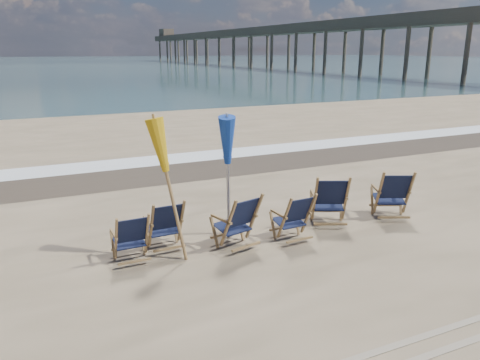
{
  "coord_description": "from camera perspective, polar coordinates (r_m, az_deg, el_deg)",
  "views": [
    {
      "loc": [
        -3.66,
        -5.74,
        3.34
      ],
      "look_at": [
        0.0,
        2.2,
        0.9
      ],
      "focal_mm": 35.0,
      "sensor_mm": 36.0,
      "label": 1
    }
  ],
  "objects": [
    {
      "name": "umbrella_yellow",
      "position": [
        7.39,
        -8.53,
        3.41
      ],
      "size": [
        0.3,
        0.3,
        2.34
      ],
      "color": "olive",
      "rests_on": "ground"
    },
    {
      "name": "umbrella_blue",
      "position": [
        8.18,
        -1.51,
        4.43
      ],
      "size": [
        0.3,
        0.3,
        2.29
      ],
      "color": "#A5A5AD",
      "rests_on": "ground"
    },
    {
      "name": "beach_chair_0",
      "position": [
        7.74,
        -11.25,
        -6.71
      ],
      "size": [
        0.58,
        0.65,
        0.88
      ],
      "primitive_type": null,
      "rotation": [
        0.0,
        0.0,
        3.16
      ],
      "color": "black",
      "rests_on": "ground"
    },
    {
      "name": "beach_chair_4",
      "position": [
        9.23,
        12.8,
        -2.5
      ],
      "size": [
        0.95,
        0.99,
        1.07
      ],
      "primitive_type": null,
      "rotation": [
        0.0,
        0.0,
        2.71
      ],
      "color": "black",
      "rests_on": "ground"
    },
    {
      "name": "surf_foam",
      "position": [
        14.89,
        -9.87,
        2.42
      ],
      "size": [
        200.0,
        1.4,
        0.01
      ],
      "primitive_type": "cube",
      "color": "silver",
      "rests_on": "ground"
    },
    {
      "name": "beach_chair_1",
      "position": [
        8.12,
        -7.15,
        -5.23
      ],
      "size": [
        0.62,
        0.7,
        0.94
      ],
      "primitive_type": null,
      "rotation": [
        0.0,
        0.0,
        3.17
      ],
      "color": "black",
      "rests_on": "ground"
    },
    {
      "name": "ocean",
      "position": [
        133.83,
        -23.78,
        12.91
      ],
      "size": [
        400.0,
        400.0,
        0.0
      ],
      "primitive_type": "plane",
      "color": "#37565B",
      "rests_on": "ground"
    },
    {
      "name": "wet_sand_strip",
      "position": [
        13.49,
        -8.2,
        1.11
      ],
      "size": [
        200.0,
        2.6,
        0.0
      ],
      "primitive_type": "cube",
      "color": "#42362A",
      "rests_on": "ground"
    },
    {
      "name": "beach_chair_3",
      "position": [
        8.51,
        8.38,
        -4.32
      ],
      "size": [
        0.64,
        0.71,
        0.93
      ],
      "primitive_type": null,
      "rotation": [
        0.0,
        0.0,
        3.21
      ],
      "color": "black",
      "rests_on": "ground"
    },
    {
      "name": "beach_chair_2",
      "position": [
        8.16,
        1.77,
        -4.73
      ],
      "size": [
        0.81,
        0.87,
        1.02
      ],
      "primitive_type": null,
      "rotation": [
        0.0,
        0.0,
        3.39
      ],
      "color": "black",
      "rests_on": "ground"
    },
    {
      "name": "beach_chair_5",
      "position": [
        9.95,
        19.88,
        -1.73
      ],
      "size": [
        0.95,
        0.99,
        1.07
      ],
      "primitive_type": null,
      "rotation": [
        0.0,
        0.0,
        2.71
      ],
      "color": "black",
      "rests_on": "ground"
    },
    {
      "name": "fishing_pier",
      "position": [
        89.98,
        2.99,
        16.43
      ],
      "size": [
        4.4,
        140.0,
        9.3
      ],
      "primitive_type": null,
      "color": "brown",
      "rests_on": "ground"
    }
  ]
}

